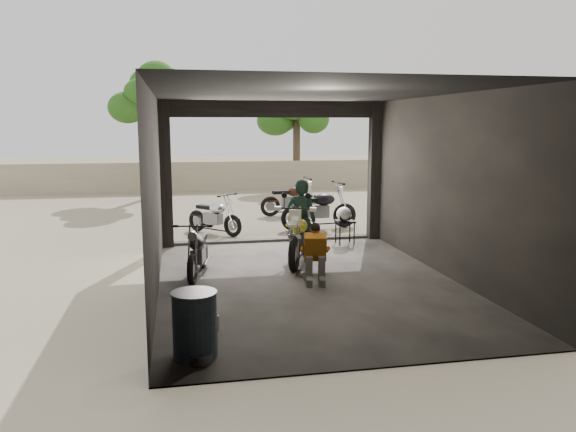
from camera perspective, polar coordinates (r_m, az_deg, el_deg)
name	(u,v)px	position (r m, az deg, el deg)	size (l,w,h in m)	color
ground	(308,283)	(9.69, 2.04, -6.81)	(80.00, 80.00, 0.00)	#7A6D56
garage	(301,205)	(9.94, 1.36, 1.14)	(7.00, 7.13, 3.20)	#2D2B28
boundary_wall	(230,176)	(23.25, -5.91, 4.08)	(18.00, 0.30, 1.20)	gray
tree_left	(150,89)	(21.61, -13.81, 12.46)	(2.20, 2.20, 5.60)	#382B1E
tree_right	(297,103)	(23.60, 0.89, 11.39)	(2.20, 2.20, 5.00)	#382B1E
main_bike	(300,233)	(10.91, 1.24, -1.74)	(0.74, 1.80, 1.20)	beige
left_bike	(198,249)	(10.12, -9.15, -3.29)	(0.61, 1.49, 1.01)	black
outside_bike_a	(214,214)	(13.95, -7.51, 0.25)	(0.63, 1.52, 1.03)	black
outside_bike_b	(292,197)	(16.66, 0.40, 1.96)	(0.69, 1.67, 1.13)	#35140C
outside_bike_c	(319,206)	(14.51, 3.19, 1.04)	(0.74, 1.80, 1.22)	black
rider	(301,220)	(11.07, 1.34, -0.44)	(0.60, 0.39, 1.63)	black
mechanic	(315,255)	(9.55, 2.81, -3.99)	(0.50, 0.68, 0.99)	#B86D18
stool	(345,224)	(12.69, 5.82, -0.79)	(0.40, 0.40, 0.55)	black
helmet	(344,214)	(12.59, 5.69, 0.21)	(0.33, 0.35, 0.32)	silver
oil_drum	(195,326)	(6.66, -9.44, -10.96)	(0.51, 0.51, 0.79)	#374D5C
sign_post	(436,180)	(12.90, 14.81, 3.58)	(0.74, 0.08, 2.21)	black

